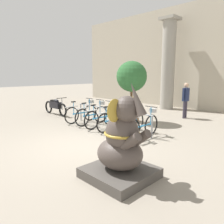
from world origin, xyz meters
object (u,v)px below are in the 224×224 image
object	(u,v)px
potted_tree	(132,80)
motorcycle	(55,106)
bicycle_4	(129,122)
bicycle_3	(115,119)
person_pedestrian	(186,97)
bicycle_5	(143,126)
bicycle_0	(82,113)
elephant_statue	(122,147)
bicycle_2	(102,117)
bicycle_1	(92,114)

from	to	relation	value
potted_tree	motorcycle	bearing A→B (deg)	-157.39
bicycle_4	potted_tree	xyz separation A→B (m)	(-1.22, 1.54, 1.39)
bicycle_3	motorcycle	distance (m)	4.27
potted_tree	person_pedestrian	bearing A→B (deg)	61.67
bicycle_4	bicycle_5	xyz separation A→B (m)	(0.66, -0.06, 0.00)
potted_tree	bicycle_4	bearing A→B (deg)	-51.57
bicycle_0	bicycle_4	xyz separation A→B (m)	(2.64, 0.05, 0.00)
bicycle_0	person_pedestrian	bearing A→B (deg)	55.73
bicycle_3	person_pedestrian	distance (m)	4.06
bicycle_5	motorcycle	bearing A→B (deg)	179.37
elephant_statue	bicycle_5	bearing A→B (deg)	119.23
bicycle_0	elephant_statue	xyz separation A→B (m)	(4.71, -2.53, 0.24)
person_pedestrian	potted_tree	distance (m)	2.81
bicycle_2	person_pedestrian	xyz separation A→B (m)	(1.38, 3.98, 0.57)
bicycle_2	elephant_statue	xyz separation A→B (m)	(3.39, -2.51, 0.24)
bicycle_0	motorcycle	world-z (taller)	bicycle_0
bicycle_3	person_pedestrian	size ratio (longest dim) A/B	1.02
elephant_statue	person_pedestrian	xyz separation A→B (m)	(-2.01, 6.49, 0.33)
bicycle_2	motorcycle	distance (m)	3.61
bicycle_4	person_pedestrian	bearing A→B (deg)	89.18
bicycle_1	potted_tree	bearing A→B (deg)	63.86
bicycle_0	bicycle_4	distance (m)	2.64
person_pedestrian	elephant_statue	bearing A→B (deg)	-72.78
person_pedestrian	potted_tree	xyz separation A→B (m)	(-1.28, -2.37, 0.82)
bicycle_5	bicycle_4	bearing A→B (deg)	174.40
bicycle_3	elephant_statue	distance (m)	3.73
bicycle_5	person_pedestrian	size ratio (longest dim) A/B	1.02
bicycle_5	elephant_statue	xyz separation A→B (m)	(1.41, -2.51, 0.24)
bicycle_5	potted_tree	xyz separation A→B (m)	(-1.88, 1.60, 1.39)
motorcycle	bicycle_0	bearing A→B (deg)	-1.17
bicycle_4	elephant_statue	size ratio (longest dim) A/B	0.86
bicycle_5	elephant_statue	world-z (taller)	elephant_statue
bicycle_0	elephant_statue	bearing A→B (deg)	-28.23
bicycle_1	motorcycle	xyz separation A→B (m)	(-2.95, 0.00, 0.03)
elephant_statue	bicycle_2	bearing A→B (deg)	143.48
bicycle_2	potted_tree	bearing A→B (deg)	86.48
person_pedestrian	bicycle_4	bearing A→B (deg)	-90.82
bicycle_2	person_pedestrian	world-z (taller)	person_pedestrian
bicycle_2	potted_tree	distance (m)	2.13
bicycle_0	motorcycle	size ratio (longest dim) A/B	0.83
bicycle_1	person_pedestrian	size ratio (longest dim) A/B	1.02
bicycle_0	bicycle_3	distance (m)	1.98
bicycle_1	bicycle_2	size ratio (longest dim) A/B	1.00
bicycle_3	motorcycle	bearing A→B (deg)	179.48
bicycle_4	person_pedestrian	distance (m)	3.95
bicycle_0	elephant_statue	distance (m)	5.35
bicycle_1	bicycle_3	distance (m)	1.32
bicycle_0	bicycle_4	bearing A→B (deg)	1.08
bicycle_0	potted_tree	bearing A→B (deg)	48.23
elephant_statue	bicycle_1	bearing A→B (deg)	147.58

